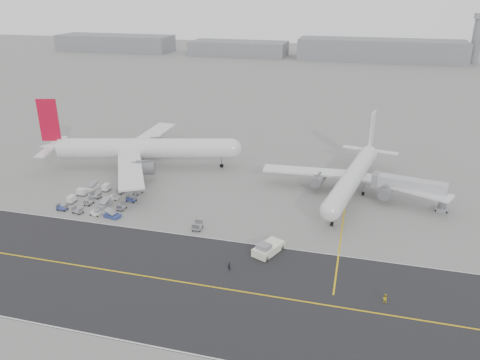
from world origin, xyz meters
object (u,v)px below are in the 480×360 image
(airliner_b, at_px, (353,176))
(jet_bridge, at_px, (410,186))
(airliner_a, at_px, (141,148))
(pushback_tug, at_px, (268,248))
(ground_crew_a, at_px, (229,266))
(ground_crew_b, at_px, (385,298))
(control_tower, at_px, (477,38))

(airliner_b, relative_size, jet_bridge, 2.60)
(airliner_a, distance_m, pushback_tug, 57.08)
(jet_bridge, height_order, ground_crew_a, jet_bridge)
(airliner_b, xyz_separation_m, ground_crew_b, (6.97, -42.81, -3.86))
(airliner_a, relative_size, pushback_tug, 6.34)
(control_tower, xyz_separation_m, ground_crew_a, (-88.83, -277.39, -15.38))
(control_tower, xyz_separation_m, pushback_tug, (-83.30, -269.81, -15.21))
(airliner_b, bearing_deg, ground_crew_b, -70.06)
(pushback_tug, height_order, jet_bridge, jet_bridge)
(ground_crew_a, distance_m, ground_crew_b, 27.13)
(control_tower, bearing_deg, airliner_b, -106.18)
(airliner_b, height_order, jet_bridge, airliner_b)
(airliner_b, relative_size, ground_crew_a, 26.48)
(ground_crew_a, bearing_deg, pushback_tug, 75.57)
(airliner_a, bearing_deg, pushback_tug, -144.04)
(jet_bridge, bearing_deg, airliner_b, 177.40)
(control_tower, relative_size, jet_bridge, 1.76)
(jet_bridge, bearing_deg, control_tower, 87.45)
(airliner_a, xyz_separation_m, pushback_tug, (43.93, -36.15, -4.62))
(pushback_tug, bearing_deg, control_tower, 96.48)
(jet_bridge, height_order, ground_crew_b, jet_bridge)
(jet_bridge, bearing_deg, ground_crew_a, -120.96)
(airliner_b, distance_m, ground_crew_a, 45.25)
(ground_crew_b, bearing_deg, airliner_b, -79.92)
(airliner_a, bearing_deg, ground_crew_a, -153.30)
(control_tower, height_order, ground_crew_b, control_tower)
(pushback_tug, relative_size, jet_bridge, 0.49)
(airliner_b, bearing_deg, ground_crew_a, -105.72)
(control_tower, bearing_deg, pushback_tug, -107.16)
(control_tower, xyz_separation_m, airliner_b, (-68.77, -237.00, -11.60))
(control_tower, relative_size, ground_crew_b, 19.79)
(airliner_b, relative_size, ground_crew_b, 29.30)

